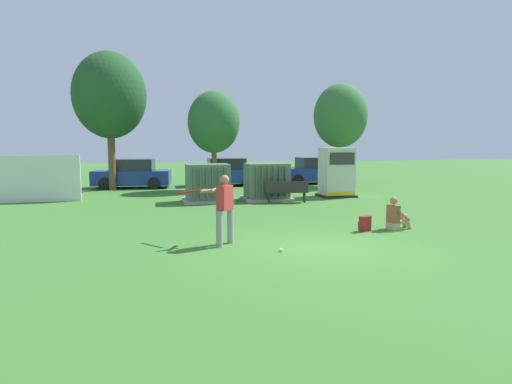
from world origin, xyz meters
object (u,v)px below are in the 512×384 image
Objects in this scene: generator_enclosure at (337,172)px; parked_car_rightmost at (313,171)px; park_bench at (287,190)px; parked_car_leftmost at (33,175)px; seated_spectator at (396,216)px; parked_car_right_of_center at (225,173)px; sports_ball at (281,250)px; transformer_mid_west at (267,182)px; batter at (223,206)px; parked_car_left_of_center at (133,174)px; transformer_west at (208,184)px; backpack at (365,224)px.

parked_car_rightmost is at bearing 79.18° from generator_enclosure.
park_bench is 0.43× the size of parked_car_rightmost.
parked_car_rightmost is (16.02, -0.16, 0.00)m from parked_car_leftmost.
seated_spectator is 14.44m from parked_car_right_of_center.
sports_ball is 4.43m from seated_spectator.
parked_car_leftmost is at bearing 147.59° from transformer_mid_west.
batter is 15.13m from parked_car_left_of_center.
transformer_mid_west reaches higher than park_bench.
parked_car_left_of_center is at bearing 116.78° from transformer_west.
park_bench is 14.45m from parked_car_leftmost.
sports_ball is (-5.44, -9.58, -1.09)m from generator_enclosure.
transformer_west and parked_car_leftmost have the same top height.
sports_ball is 18.75m from parked_car_leftmost.
park_bench is at bearing -151.56° from generator_enclosure.
transformer_mid_west reaches higher than backpack.
park_bench is (-2.90, -1.57, -0.60)m from generator_enclosure.
sports_ball is at bearing -119.59° from generator_enclosure.
batter is at bearing -170.92° from seated_spectator.
park_bench is 6.27m from backpack.
batter is at bearing -93.78° from transformer_west.
transformer_mid_west is at bearing -172.08° from generator_enclosure.
transformer_mid_west is at bearing 68.77° from batter.
transformer_west is 8.18m from backpack.
park_bench is at bearing 103.48° from seated_spectator.
transformer_mid_west is 0.49× the size of parked_car_rightmost.
park_bench reaches higher than backpack.
parked_car_leftmost is (-8.66, 7.20, -0.04)m from transformer_west.
batter is (-6.65, -8.57, -0.16)m from generator_enclosure.
seated_spectator is (1.48, -6.17, -0.16)m from park_bench.
transformer_west is 11.26m from parked_car_leftmost.
parked_car_rightmost is (10.79, 0.23, 0.00)m from parked_car_left_of_center.
seated_spectator is at bearing -56.93° from transformer_west.
seated_spectator is at bearing 9.08° from batter.
batter is at bearing -111.23° from transformer_mid_west.
transformer_mid_west is 8.68m from batter.
sports_ball is (-1.93, -9.09, -0.74)m from transformer_mid_west.
generator_enclosure reaches higher than parked_car_leftmost.
transformer_west is 9.11m from sports_ball.
parked_car_right_of_center is at bearing 1.37° from parked_car_left_of_center.
transformer_west is at bearing 123.07° from seated_spectator.
parked_car_right_of_center is at bearing 101.58° from seated_spectator.
batter is 0.41× the size of parked_car_right_of_center.
sports_ball is 0.02× the size of parked_car_leftmost.
generator_enclosure reaches higher than parked_car_right_of_center.
parked_car_right_of_center reaches higher than park_bench.
park_bench is 8.10m from parked_car_right_of_center.
generator_enclosure is 1.32× the size of batter.
seated_spectator is at bearing -59.89° from parked_car_left_of_center.
generator_enclosure is 25.56× the size of sports_ball.
parked_car_right_of_center reaches higher than seated_spectator.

